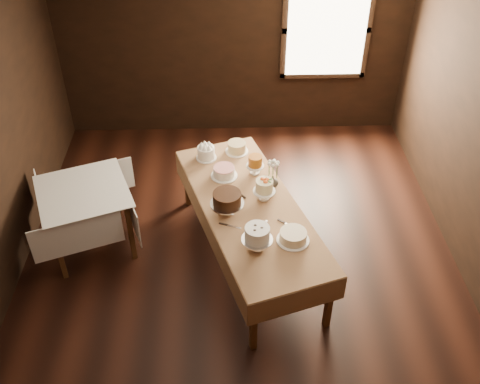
% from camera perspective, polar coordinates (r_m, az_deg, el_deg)
% --- Properties ---
extents(floor, '(5.00, 6.00, 0.01)m').
position_cam_1_polar(floor, '(6.36, 0.06, -7.82)').
color(floor, black).
rests_on(floor, ground).
extents(ceiling, '(5.00, 6.00, 0.01)m').
position_cam_1_polar(ceiling, '(4.74, 0.08, 16.13)').
color(ceiling, beige).
rests_on(ceiling, wall_back).
extents(wall_back, '(5.00, 0.02, 2.80)m').
position_cam_1_polar(wall_back, '(8.05, -0.68, 15.17)').
color(wall_back, black).
rests_on(wall_back, ground).
extents(window, '(1.10, 0.05, 1.30)m').
position_cam_1_polar(window, '(8.04, 9.01, 16.25)').
color(window, '#FFEABF').
rests_on(window, wall_back).
extents(display_table, '(1.73, 2.73, 0.79)m').
position_cam_1_polar(display_table, '(5.98, 1.03, -1.87)').
color(display_table, '#452712').
rests_on(display_table, ground).
extents(side_table, '(1.25, 1.25, 0.83)m').
position_cam_1_polar(side_table, '(6.39, -15.93, -0.58)').
color(side_table, '#452712').
rests_on(side_table, ground).
extents(cake_meringue, '(0.25, 0.25, 0.16)m').
position_cam_1_polar(cake_meringue, '(6.62, -3.55, 4.07)').
color(cake_meringue, white).
rests_on(cake_meringue, display_table).
extents(cake_speckled, '(0.28, 0.28, 0.13)m').
position_cam_1_polar(cake_speckled, '(6.72, -0.34, 4.66)').
color(cake_speckled, white).
rests_on(cake_speckled, display_table).
extents(cake_lattice, '(0.31, 0.31, 0.12)m').
position_cam_1_polar(cake_lattice, '(6.33, -1.67, 2.06)').
color(cake_lattice, white).
rests_on(cake_lattice, display_table).
extents(cake_caramel, '(0.21, 0.21, 0.25)m').
position_cam_1_polar(cake_caramel, '(6.35, 1.58, 2.76)').
color(cake_caramel, white).
rests_on(cake_caramel, display_table).
extents(cake_chocolate, '(0.37, 0.37, 0.26)m').
position_cam_1_polar(cake_chocolate, '(5.79, -1.35, -1.17)').
color(cake_chocolate, silver).
rests_on(cake_chocolate, display_table).
extents(cake_flowers, '(0.25, 0.25, 0.26)m').
position_cam_1_polar(cake_flowers, '(5.97, 2.54, 0.16)').
color(cake_flowers, white).
rests_on(cake_flowers, display_table).
extents(cake_swirl, '(0.35, 0.35, 0.28)m').
position_cam_1_polar(cake_swirl, '(5.37, 1.79, -4.92)').
color(cake_swirl, silver).
rests_on(cake_swirl, display_table).
extents(cake_cream, '(0.38, 0.38, 0.12)m').
position_cam_1_polar(cake_cream, '(5.52, 5.55, -4.64)').
color(cake_cream, white).
rests_on(cake_cream, display_table).
extents(cake_server_a, '(0.16, 0.21, 0.01)m').
position_cam_1_polar(cake_server_a, '(5.72, 2.43, -3.36)').
color(cake_server_a, silver).
rests_on(cake_server_a, display_table).
extents(cake_server_b, '(0.20, 0.17, 0.01)m').
position_cam_1_polar(cake_server_b, '(5.71, 5.32, -3.54)').
color(cake_server_b, silver).
rests_on(cake_server_b, display_table).
extents(cake_server_c, '(0.16, 0.21, 0.01)m').
position_cam_1_polar(cake_server_c, '(6.13, -0.39, 0.12)').
color(cake_server_c, silver).
rests_on(cake_server_c, display_table).
extents(cake_server_d, '(0.06, 0.24, 0.01)m').
position_cam_1_polar(cake_server_d, '(6.27, 2.65, 1.08)').
color(cake_server_d, silver).
rests_on(cake_server_d, display_table).
extents(cake_server_e, '(0.23, 0.11, 0.01)m').
position_cam_1_polar(cake_server_e, '(5.68, -0.62, -3.63)').
color(cake_server_e, silver).
rests_on(cake_server_e, display_table).
extents(flower_vase, '(0.19, 0.19, 0.14)m').
position_cam_1_polar(flower_vase, '(6.17, 3.41, 1.09)').
color(flower_vase, '#2D2823').
rests_on(flower_vase, display_table).
extents(flower_bouquet, '(0.14, 0.14, 0.20)m').
position_cam_1_polar(flower_bouquet, '(6.06, 3.47, 2.52)').
color(flower_bouquet, white).
rests_on(flower_bouquet, flower_vase).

